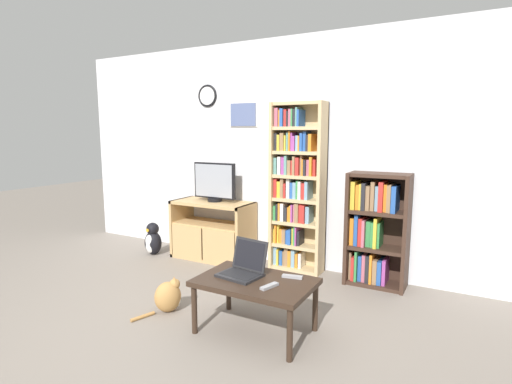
{
  "coord_description": "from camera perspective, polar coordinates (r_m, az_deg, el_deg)",
  "views": [
    {
      "loc": [
        1.93,
        -2.12,
        1.55
      ],
      "look_at": [
        0.14,
        1.13,
        0.99
      ],
      "focal_mm": 28.0,
      "sensor_mm": 36.0,
      "label": 1
    }
  ],
  "objects": [
    {
      "name": "cat",
      "position": [
        3.66,
        -12.39,
        -14.34
      ],
      "size": [
        0.29,
        0.46,
        0.3
      ],
      "rotation": [
        0.0,
        0.0,
        -0.7
      ],
      "color": "#B78447",
      "rests_on": "ground_plane"
    },
    {
      "name": "television",
      "position": [
        4.86,
        -5.95,
        1.39
      ],
      "size": [
        0.57,
        0.18,
        0.47
      ],
      "color": "black",
      "rests_on": "tv_stand"
    },
    {
      "name": "bookshelf_short",
      "position": [
        4.23,
        16.53,
        -5.15
      ],
      "size": [
        0.6,
        0.32,
        1.15
      ],
      "color": "#3D281E",
      "rests_on": "ground_plane"
    },
    {
      "name": "tv_stand",
      "position": [
        4.94,
        -6.32,
        -5.46
      ],
      "size": [
        1.0,
        0.46,
        0.71
      ],
      "color": "tan",
      "rests_on": "ground_plane"
    },
    {
      "name": "laptop",
      "position": [
        3.22,
        -1.73,
        -10.59
      ],
      "size": [
        0.35,
        0.33,
        0.27
      ],
      "rotation": [
        0.0,
        0.0,
        -0.14
      ],
      "color": "#232326",
      "rests_on": "coffee_table"
    },
    {
      "name": "remote_near_laptop",
      "position": [
        2.99,
        1.93,
        -13.3
      ],
      "size": [
        0.09,
        0.17,
        0.02
      ],
      "rotation": [
        0.0,
        0.0,
        5.99
      ],
      "color": "#99999E",
      "rests_on": "coffee_table"
    },
    {
      "name": "coffee_table",
      "position": [
        3.16,
        -0.12,
        -13.23
      ],
      "size": [
        0.89,
        0.57,
        0.43
      ],
      "color": "#332319",
      "rests_on": "ground_plane"
    },
    {
      "name": "bookshelf_tall",
      "position": [
        4.46,
        5.69,
        0.63
      ],
      "size": [
        0.6,
        0.24,
        1.87
      ],
      "color": "tan",
      "rests_on": "ground_plane"
    },
    {
      "name": "remote_far_from_laptop",
      "position": [
        3.19,
        5.21,
        -11.95
      ],
      "size": [
        0.17,
        0.07,
        0.02
      ],
      "rotation": [
        0.0,
        0.0,
        4.9
      ],
      "color": "#99999E",
      "rests_on": "coffee_table"
    },
    {
      "name": "ground_plane",
      "position": [
        3.26,
        -12.58,
        -20.02
      ],
      "size": [
        18.0,
        18.0,
        0.0
      ],
      "primitive_type": "plane",
      "color": "gray"
    },
    {
      "name": "wall_back",
      "position": [
        4.64,
        4.17,
        5.5
      ],
      "size": [
        6.12,
        0.09,
        2.6
      ],
      "color": "silver",
      "rests_on": "ground_plane"
    },
    {
      "name": "penguin_figurine",
      "position": [
        5.28,
        -14.56,
        -6.66
      ],
      "size": [
        0.22,
        0.2,
        0.41
      ],
      "color": "black",
      "rests_on": "ground_plane"
    }
  ]
}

